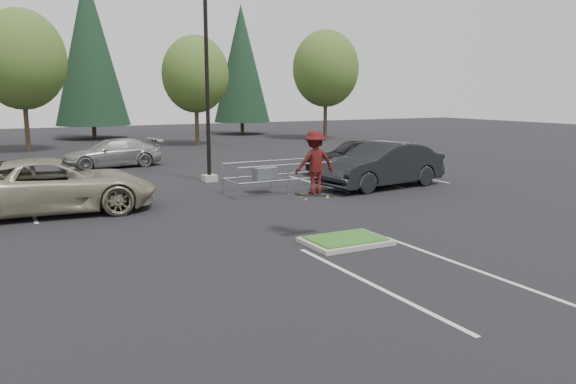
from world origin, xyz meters
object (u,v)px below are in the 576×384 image
skateboarder (315,163)px  car_l_tan (54,186)px  car_r_charc (382,165)px  decid_d (325,71)px  car_far_silver (113,153)px  decid_c (195,77)px  cart_corral (269,174)px  conif_c (241,64)px  decid_b (21,63)px  car_l_black (2,182)px  car_r_black (357,156)px  light_pole (207,81)px  conif_b (89,49)px

skateboarder → car_l_tan: size_ratio=0.28×
skateboarder → car_r_charc: 9.21m
decid_d → car_far_silver: size_ratio=1.78×
car_far_silver → decid_c: bearing=135.9°
car_far_silver → cart_corral: bearing=14.1°
conif_c → cart_corral: size_ratio=2.80×
decid_b → car_l_black: size_ratio=1.85×
conif_c → car_l_black: (-22.00, -28.52, -6.09)m
car_r_charc → conif_c: bearing=159.4°
car_l_black → car_r_black: (16.00, -0.02, 0.14)m
car_l_tan → car_r_black: (14.50, 3.03, -0.03)m
decid_b → decid_d: (24.00, -0.20, -0.13)m
decid_b → conif_c: conif_c is taller
car_l_black → decid_d: bearing=-43.7°
decid_c → car_l_black: 23.91m
decid_c → skateboarder: size_ratio=4.42×
decid_c → conif_c: bearing=50.4°
car_l_black → car_r_black: bearing=-80.4°
light_pole → car_l_tan: (-7.00, -4.07, -3.63)m
skateboarder → car_r_black: bearing=-124.6°
light_pole → car_l_tan: 8.88m
car_r_charc → car_r_black: (1.50, 3.96, -0.07)m
car_far_silver → decid_d: bearing=112.9°
decid_d → car_r_charc: size_ratio=1.61×
car_l_tan → car_far_silver: size_ratio=1.25×
car_l_black → skateboarder: bearing=-133.0°
cart_corral → car_r_black: size_ratio=0.85×
decid_c → conif_b: 12.51m
car_far_silver → car_l_tan: bearing=-25.2°
decid_c → skateboarder: bearing=-102.5°
car_l_tan → conif_b: bearing=-6.3°
decid_c → cart_corral: size_ratio=1.88×
conif_c → skateboarder: 41.37m
decid_b → conif_b: bearing=58.9°
light_pole → conif_c: bearing=63.9°
conif_b → cart_corral: size_ratio=3.25×
light_pole → decid_c: bearing=72.9°
light_pole → car_l_black: (-8.50, -1.02, -3.80)m
decid_d → car_r_black: (-9.99, -19.37, -5.02)m
conif_b → car_l_tan: 33.93m
car_l_black → light_pole: bearing=-73.5°
decid_d → conif_b: (-17.99, 10.17, 1.94)m
car_l_tan → car_r_charc: bearing=-89.1°
decid_d → conif_c: (-3.99, 9.17, 0.94)m
light_pole → car_r_black: bearing=-7.9°
decid_d → light_pole: bearing=-133.7°
conif_b → decid_b: bearing=-121.1°
decid_c → decid_d: decid_d is taller
light_pole → car_far_silver: bearing=111.9°
conif_c → skateboarder: (-14.39, -38.50, -4.74)m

